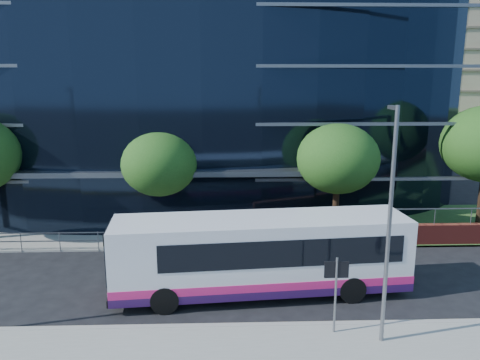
{
  "coord_description": "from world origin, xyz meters",
  "views": [
    {
      "loc": [
        0.66,
        -16.53,
        8.97
      ],
      "look_at": [
        1.49,
        8.0,
        3.59
      ],
      "focal_mm": 35.0,
      "sensor_mm": 36.0,
      "label": 1
    }
  ],
  "objects_px": {
    "street_sign": "(336,279)",
    "tree_dist_e": "(415,115)",
    "streetlight_east": "(389,220)",
    "city_bus": "(264,254)",
    "tree_far_c": "(338,159)",
    "tree_far_b": "(159,164)"
  },
  "relations": [
    {
      "from": "street_sign",
      "to": "tree_dist_e",
      "type": "bearing_deg",
      "value": 64.88
    },
    {
      "from": "street_sign",
      "to": "streetlight_east",
      "type": "height_order",
      "value": "streetlight_east"
    },
    {
      "from": "tree_dist_e",
      "to": "city_bus",
      "type": "height_order",
      "value": "tree_dist_e"
    },
    {
      "from": "tree_dist_e",
      "to": "city_bus",
      "type": "distance_m",
      "value": 44.0
    },
    {
      "from": "tree_far_c",
      "to": "streetlight_east",
      "type": "xyz_separation_m",
      "value": [
        -1.0,
        -11.17,
        -0.1
      ]
    },
    {
      "from": "street_sign",
      "to": "city_bus",
      "type": "height_order",
      "value": "city_bus"
    },
    {
      "from": "tree_dist_e",
      "to": "city_bus",
      "type": "xyz_separation_m",
      "value": [
        -21.72,
        -38.16,
        -2.77
      ]
    },
    {
      "from": "street_sign",
      "to": "city_bus",
      "type": "bearing_deg",
      "value": 122.96
    },
    {
      "from": "street_sign",
      "to": "tree_far_c",
      "type": "height_order",
      "value": "tree_far_c"
    },
    {
      "from": "tree_far_c",
      "to": "streetlight_east",
      "type": "distance_m",
      "value": 11.22
    },
    {
      "from": "street_sign",
      "to": "streetlight_east",
      "type": "bearing_deg",
      "value": -21.36
    },
    {
      "from": "streetlight_east",
      "to": "city_bus",
      "type": "bearing_deg",
      "value": 132.83
    },
    {
      "from": "tree_dist_e",
      "to": "city_bus",
      "type": "relative_size",
      "value": 0.52
    },
    {
      "from": "tree_far_c",
      "to": "tree_dist_e",
      "type": "distance_m",
      "value": 35.36
    },
    {
      "from": "tree_far_b",
      "to": "tree_dist_e",
      "type": "height_order",
      "value": "tree_dist_e"
    },
    {
      "from": "city_bus",
      "to": "tree_dist_e",
      "type": "bearing_deg",
      "value": 55.26
    },
    {
      "from": "streetlight_east",
      "to": "tree_far_c",
      "type": "bearing_deg",
      "value": 84.89
    },
    {
      "from": "tree_far_c",
      "to": "tree_dist_e",
      "type": "height_order",
      "value": "same"
    },
    {
      "from": "tree_dist_e",
      "to": "street_sign",
      "type": "bearing_deg",
      "value": -115.12
    },
    {
      "from": "tree_far_b",
      "to": "tree_far_c",
      "type": "height_order",
      "value": "tree_far_c"
    },
    {
      "from": "streetlight_east",
      "to": "city_bus",
      "type": "xyz_separation_m",
      "value": [
        -3.72,
        4.02,
        -2.68
      ]
    },
    {
      "from": "tree_far_c",
      "to": "street_sign",
      "type": "bearing_deg",
      "value": -103.29
    }
  ]
}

